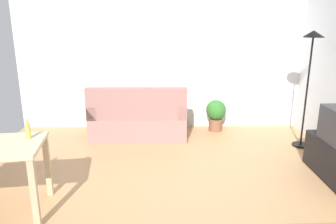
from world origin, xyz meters
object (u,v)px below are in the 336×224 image
Objects in this scene: potted_plant at (216,113)px; bottle_squat at (28,130)px; torchiere_lamp at (311,58)px; couch at (139,120)px.

bottle_squat is (-2.36, -2.43, 0.52)m from potted_plant.
bottle_squat is (-3.62, -1.64, -0.56)m from torchiere_lamp.
torchiere_lamp reaches higher than couch.
torchiere_lamp is at bearing -32.08° from potted_plant.
potted_plant is (-1.25, 0.79, -1.08)m from torchiere_lamp.
potted_plant is at bearing 45.84° from bottle_squat.
torchiere_lamp is 3.18× the size of potted_plant.
couch is 7.47× the size of bottle_squat.
torchiere_lamp is 1.83m from potted_plant.
torchiere_lamp is (2.64, -0.47, 1.10)m from couch.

